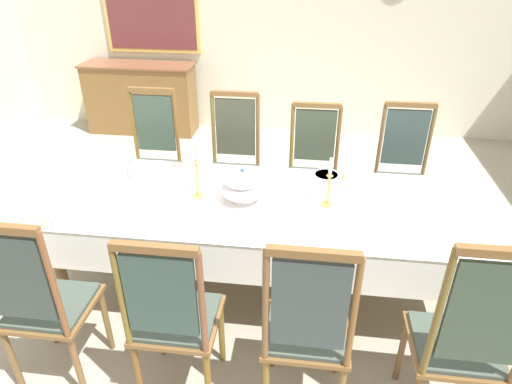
{
  "coord_description": "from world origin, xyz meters",
  "views": [
    {
      "loc": [
        0.28,
        -2.8,
        2.26
      ],
      "look_at": [
        -0.04,
        -0.3,
        0.83
      ],
      "focal_mm": 31.16,
      "sensor_mm": 36.0,
      "label": 1
    }
  ],
  "objects": [
    {
      "name": "ground",
      "position": [
        0.0,
        0.0,
        -0.02
      ],
      "size": [
        7.27,
        5.91,
        0.04
      ],
      "primitive_type": "cube",
      "color": "#9E9A88"
    },
    {
      "name": "back_wall",
      "position": [
        0.0,
        2.99,
        1.5
      ],
      "size": [
        7.27,
        0.08,
        3.0
      ],
      "primitive_type": "cube",
      "color": "beige",
      "rests_on": "ground"
    },
    {
      "name": "dining_table",
      "position": [
        0.0,
        -0.3,
        0.69
      ],
      "size": [
        2.78,
        1.0,
        0.76
      ],
      "color": "brown",
      "rests_on": "ground"
    },
    {
      "name": "tablecloth",
      "position": [
        0.0,
        -0.3,
        0.7
      ],
      "size": [
        2.8,
        1.02,
        0.28
      ],
      "color": "white",
      "rests_on": "dining_table"
    },
    {
      "name": "chair_south_a",
      "position": [
        -1.07,
        -1.21,
        0.6
      ],
      "size": [
        0.44,
        0.42,
        1.17
      ],
      "color": "brown",
      "rests_on": "ground"
    },
    {
      "name": "chair_north_a",
      "position": [
        -1.07,
        0.62,
        0.61
      ],
      "size": [
        0.44,
        0.42,
        1.19
      ],
      "rotation": [
        0.0,
        0.0,
        3.14
      ],
      "color": "brown",
      "rests_on": "ground"
    },
    {
      "name": "chair_south_b",
      "position": [
        -0.35,
        -1.2,
        0.59
      ],
      "size": [
        0.44,
        0.42,
        1.13
      ],
      "color": "brown",
      "rests_on": "ground"
    },
    {
      "name": "chair_north_b",
      "position": [
        -0.35,
        0.62,
        0.6
      ],
      "size": [
        0.44,
        0.42,
        1.18
      ],
      "rotation": [
        0.0,
        0.0,
        3.14
      ],
      "color": "brown",
      "rests_on": "ground"
    },
    {
      "name": "chair_south_c",
      "position": [
        0.33,
        -1.21,
        0.6
      ],
      "size": [
        0.44,
        0.42,
        1.17
      ],
      "color": "brown",
      "rests_on": "ground"
    },
    {
      "name": "chair_north_c",
      "position": [
        0.33,
        0.61,
        0.58
      ],
      "size": [
        0.44,
        0.42,
        1.12
      ],
      "rotation": [
        0.0,
        0.0,
        3.14
      ],
      "color": "brown",
      "rests_on": "ground"
    },
    {
      "name": "chair_south_d",
      "position": [
        1.07,
        -1.21,
        0.62
      ],
      "size": [
        0.44,
        0.42,
        1.24
      ],
      "color": "brown",
      "rests_on": "ground"
    },
    {
      "name": "chair_north_d",
      "position": [
        1.07,
        0.61,
        0.59
      ],
      "size": [
        0.44,
        0.42,
        1.15
      ],
      "rotation": [
        0.0,
        0.0,
        3.14
      ],
      "color": "brown",
      "rests_on": "ground"
    },
    {
      "name": "soup_tureen",
      "position": [
        -0.13,
        -0.3,
        0.88
      ],
      "size": [
        0.29,
        0.29,
        0.23
      ],
      "color": "white",
      "rests_on": "tablecloth"
    },
    {
      "name": "candlestick_west",
      "position": [
        -0.43,
        -0.3,
        0.92
      ],
      "size": [
        0.07,
        0.07,
        0.38
      ],
      "color": "gold",
      "rests_on": "tablecloth"
    },
    {
      "name": "candlestick_east",
      "position": [
        0.43,
        -0.3,
        0.9
      ],
      "size": [
        0.07,
        0.07,
        0.34
      ],
      "color": "gold",
      "rests_on": "tablecloth"
    },
    {
      "name": "bowl_near_left",
      "position": [
        0.42,
        0.07,
        0.79
      ],
      "size": [
        0.2,
        0.2,
        0.04
      ],
      "color": "white",
      "rests_on": "tablecloth"
    },
    {
      "name": "bowl_near_right",
      "position": [
        -1.15,
        -0.68,
        0.79
      ],
      "size": [
        0.2,
        0.2,
        0.05
      ],
      "color": "white",
      "rests_on": "tablecloth"
    },
    {
      "name": "bowl_far_left",
      "position": [
        0.02,
        0.05,
        0.78
      ],
      "size": [
        0.14,
        0.14,
        0.03
      ],
      "color": "white",
      "rests_on": "tablecloth"
    },
    {
      "name": "spoon_primary",
      "position": [
        0.55,
        0.09,
        0.77
      ],
      "size": [
        0.05,
        0.18,
        0.01
      ],
      "rotation": [
        0.0,
        0.0,
        0.17
      ],
      "color": "gold",
      "rests_on": "tablecloth"
    },
    {
      "name": "spoon_secondary",
      "position": [
        -1.28,
        -0.65,
        0.77
      ],
      "size": [
        0.03,
        0.18,
        0.01
      ],
      "rotation": [
        0.0,
        0.0,
        -0.09
      ],
      "color": "gold",
      "rests_on": "tablecloth"
    },
    {
      "name": "sideboard",
      "position": [
        -1.95,
        2.68,
        0.45
      ],
      "size": [
        1.44,
        0.48,
        0.9
      ],
      "rotation": [
        0.0,
        0.0,
        3.14
      ],
      "color": "brown",
      "rests_on": "ground"
    }
  ]
}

